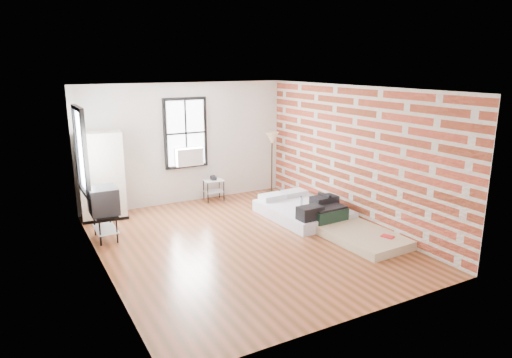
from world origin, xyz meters
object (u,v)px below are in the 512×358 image
tv_stand (104,202)px  mattress_bare (348,228)px  mattress_main (304,210)px  floor_lamp (272,141)px  side_table (214,184)px  wardrobe (102,176)px

tv_stand → mattress_bare: bearing=-25.8°
mattress_main → floor_lamp: 2.36m
mattress_bare → floor_lamp: bearing=83.3°
mattress_main → side_table: (-1.18, 2.09, 0.23)m
mattress_main → wardrobe: 4.32m
side_table → tv_stand: (-2.78, -1.31, 0.32)m
floor_lamp → tv_stand: bearing=-164.2°
mattress_main → tv_stand: tv_stand is taller
mattress_main → floor_lamp: bearing=76.6°
floor_lamp → side_table: bearing=177.5°
mattress_main → wardrobe: wardrobe is taller
side_table → tv_stand: tv_stand is taller
mattress_bare → mattress_main: bearing=95.1°
mattress_main → mattress_bare: size_ratio=0.93×
tv_stand → mattress_main: bearing=-10.6°
side_table → floor_lamp: size_ratio=0.39×
wardrobe → side_table: wardrobe is taller
mattress_bare → side_table: bearing=109.4°
side_table → mattress_main: bearing=-60.6°
mattress_main → mattress_bare: (0.17, -1.26, -0.03)m
side_table → tv_stand: bearing=-154.8°
mattress_main → tv_stand: bearing=166.8°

